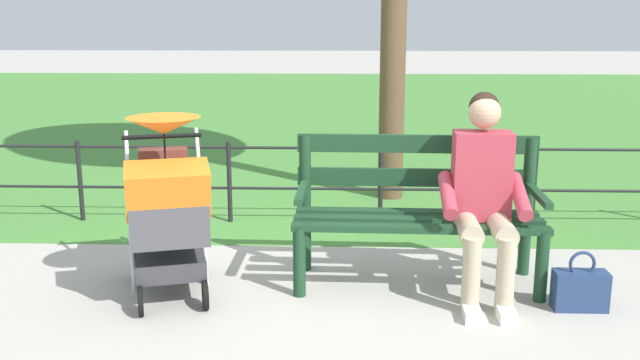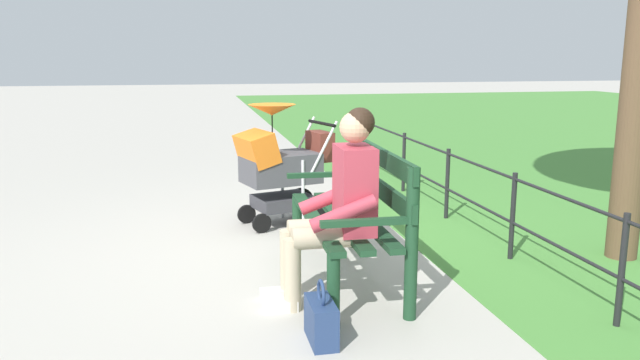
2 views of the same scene
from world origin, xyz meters
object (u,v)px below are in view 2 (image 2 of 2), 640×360
object	(u,v)px
person_on_bench	(338,201)
stroller	(280,163)
park_bench	(356,208)
handbag	(321,320)

from	to	relation	value
person_on_bench	stroller	bearing A→B (deg)	2.74
park_bench	handbag	size ratio (longest dim) A/B	4.36
park_bench	person_on_bench	distance (m)	0.47
person_on_bench	handbag	xyz separation A→B (m)	(-0.56, 0.23, -0.55)
park_bench	person_on_bench	xyz separation A→B (m)	(-0.38, 0.22, 0.15)
park_bench	stroller	distance (m)	1.60
person_on_bench	handbag	distance (m)	0.82
person_on_bench	stroller	xyz separation A→B (m)	(1.96, 0.09, -0.08)
park_bench	handbag	xyz separation A→B (m)	(-0.95, 0.45, -0.40)
park_bench	handbag	distance (m)	1.12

